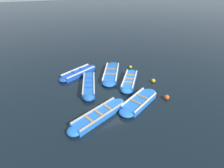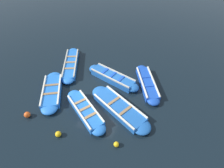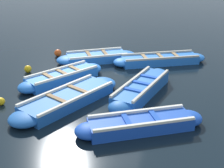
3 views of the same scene
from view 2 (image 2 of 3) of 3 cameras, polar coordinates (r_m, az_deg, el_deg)
ground_plane at (r=10.14m, az=-4.21°, el=-2.41°), size 120.00×120.00×0.00m
boat_far_corner at (r=12.08m, az=-13.28°, el=6.30°), size 2.19×3.81×0.39m
boat_broadside at (r=9.12m, az=2.35°, el=-7.78°), size 3.92×2.66×0.39m
boat_near_quay at (r=9.09m, az=-8.73°, el=-8.57°), size 3.11×2.53×0.41m
boat_outer_left at (r=10.47m, az=-19.03°, el=-2.24°), size 2.34×3.35×0.38m
boat_end_of_row at (r=10.56m, az=11.38°, el=0.22°), size 2.13×3.36×0.39m
boat_stern_in at (r=10.67m, az=0.22°, el=2.13°), size 3.63×1.71×0.47m
buoy_orange_near at (r=9.83m, az=-25.95°, el=-9.00°), size 0.31×0.31×0.31m
buoy_yellow_far at (r=8.65m, az=-17.16°, el=-15.35°), size 0.27×0.27×0.27m
buoy_white_drifting at (r=8.07m, az=1.43°, el=-19.10°), size 0.24×0.24×0.24m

